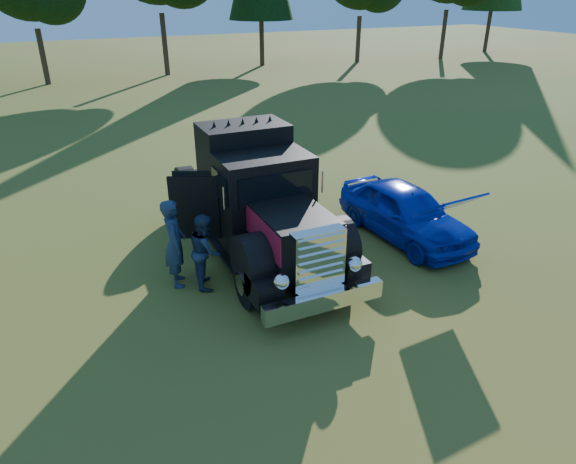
# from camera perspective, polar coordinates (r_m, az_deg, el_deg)

# --- Properties ---
(ground) EXTENTS (120.00, 120.00, 0.00)m
(ground) POSITION_cam_1_polar(r_m,az_deg,el_deg) (11.22, 0.90, -6.38)
(ground) COLOR #3E5D1B
(ground) RESTS_ON ground
(diamond_t_truck) EXTENTS (3.30, 7.16, 3.00)m
(diamond_t_truck) POSITION_cam_1_polar(r_m,az_deg,el_deg) (12.19, -3.36, 3.12)
(diamond_t_truck) COLOR black
(diamond_t_truck) RESTS_ON ground
(hotrod_coupe) EXTENTS (1.93, 4.31, 1.89)m
(hotrod_coupe) POSITION_cam_1_polar(r_m,az_deg,el_deg) (13.53, 12.90, 2.23)
(hotrod_coupe) COLOR #07319A
(hotrod_coupe) RESTS_ON ground
(spectator_near) EXTENTS (0.59, 0.79, 1.99)m
(spectator_near) POSITION_cam_1_polar(r_m,az_deg,el_deg) (11.21, -12.48, -1.21)
(spectator_near) COLOR navy
(spectator_near) RESTS_ON ground
(spectator_far) EXTENTS (0.80, 0.93, 1.66)m
(spectator_far) POSITION_cam_1_polar(r_m,az_deg,el_deg) (11.13, -9.16, -2.06)
(spectator_far) COLOR #1C2143
(spectator_far) RESTS_ON ground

